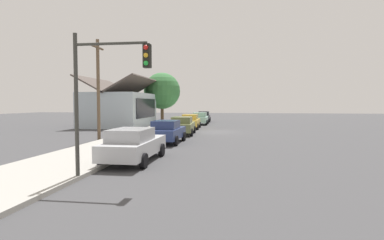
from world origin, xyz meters
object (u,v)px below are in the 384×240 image
(car_charcoal, at_px, (204,116))
(fire_hydrant_red, at_px, (170,127))
(car_silver, at_px, (134,144))
(car_seafoam, at_px, (200,118))
(car_navy, at_px, (167,131))
(utility_pole_wooden, at_px, (98,88))
(car_olive, at_px, (182,125))
(shade_tree, at_px, (162,91))
(traffic_light_main, at_px, (104,82))
(car_mustard, at_px, (191,121))

(car_charcoal, bearing_deg, fire_hydrant_red, 172.06)
(car_silver, height_order, car_seafoam, same)
(car_navy, height_order, utility_pole_wooden, utility_pole_wooden)
(utility_pole_wooden, bearing_deg, car_olive, -49.48)
(shade_tree, bearing_deg, traffic_light_main, -169.72)
(car_olive, bearing_deg, fire_hydrant_red, 36.43)
(car_silver, xyz_separation_m, fire_hydrant_red, (14.48, 1.44, -0.32))
(traffic_light_main, height_order, utility_pole_wooden, utility_pole_wooden)
(car_olive, relative_size, shade_tree, 0.67)
(car_seafoam, bearing_deg, fire_hydrant_red, 170.50)
(car_silver, bearing_deg, car_navy, -0.09)
(car_charcoal, bearing_deg, shade_tree, 121.09)
(car_navy, bearing_deg, traffic_light_main, -178.09)
(car_silver, height_order, car_navy, same)
(car_navy, bearing_deg, car_olive, 0.49)
(car_silver, bearing_deg, traffic_light_main, -176.25)
(car_charcoal, height_order, traffic_light_main, traffic_light_main)
(car_navy, xyz_separation_m, car_mustard, (12.15, 0.17, 0.00))
(car_silver, bearing_deg, car_olive, -0.13)
(car_silver, relative_size, car_navy, 1.12)
(traffic_light_main, bearing_deg, car_navy, 0.90)
(car_olive, height_order, utility_pole_wooden, utility_pole_wooden)
(car_navy, distance_m, car_charcoal, 24.99)
(traffic_light_main, bearing_deg, car_mustard, 0.85)
(shade_tree, bearing_deg, utility_pole_wooden, -179.77)
(car_silver, xyz_separation_m, shade_tree, (28.04, 5.52, 3.70))
(car_olive, relative_size, fire_hydrant_red, 6.72)
(car_navy, height_order, shade_tree, shade_tree)
(traffic_light_main, bearing_deg, utility_pole_wooden, 26.26)
(car_navy, xyz_separation_m, car_seafoam, (18.84, -0.10, 0.00))
(traffic_light_main, xyz_separation_m, fire_hydrant_red, (18.08, 1.66, -2.99))
(utility_pole_wooden, bearing_deg, car_mustard, -25.61)
(car_navy, xyz_separation_m, fire_hydrant_red, (7.66, 1.50, -0.32))
(car_olive, xyz_separation_m, traffic_light_main, (-16.21, -0.11, 2.67))
(car_silver, height_order, fire_hydrant_red, car_silver)
(car_silver, distance_m, fire_hydrant_red, 14.55)
(shade_tree, bearing_deg, car_charcoal, -55.77)
(utility_pole_wooden, bearing_deg, car_charcoal, -12.83)
(car_olive, bearing_deg, traffic_light_main, 177.23)
(car_olive, relative_size, traffic_light_main, 0.92)
(car_silver, height_order, car_olive, same)
(car_mustard, bearing_deg, car_charcoal, -2.65)
(car_silver, bearing_deg, shade_tree, 11.48)
(car_charcoal, xyz_separation_m, shade_tree, (-3.77, 5.54, 3.70))
(car_olive, height_order, fire_hydrant_red, car_olive)
(car_silver, height_order, shade_tree, shade_tree)
(car_silver, height_order, car_mustard, same)
(car_charcoal, height_order, shade_tree, shade_tree)
(fire_hydrant_red, bearing_deg, car_navy, -168.95)
(car_mustard, bearing_deg, traffic_light_main, 178.78)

